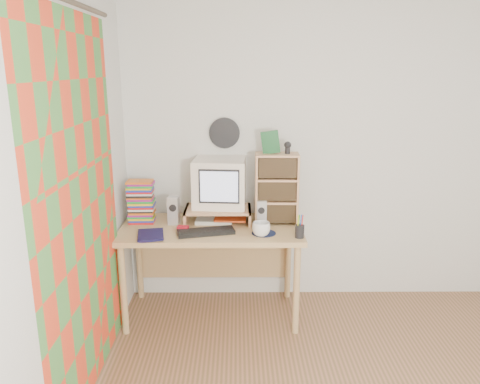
{
  "coord_description": "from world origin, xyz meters",
  "views": [
    {
      "loc": [
        -0.83,
        -2.06,
        1.94
      ],
      "look_at": [
        -0.81,
        1.33,
        1.04
      ],
      "focal_mm": 35.0,
      "sensor_mm": 36.0,
      "label": 1
    }
  ],
  "objects_px": {
    "desk": "(212,240)",
    "diary": "(138,234)",
    "keyboard": "(206,232)",
    "mug": "(261,229)",
    "crt_monitor": "(220,183)",
    "cd_rack": "(277,189)",
    "dvd_stack": "(142,205)"
  },
  "relations": [
    {
      "from": "keyboard",
      "to": "dvd_stack",
      "type": "xyz_separation_m",
      "value": [
        -0.52,
        0.27,
        0.13
      ]
    },
    {
      "from": "desk",
      "to": "diary",
      "type": "relative_size",
      "value": 6.18
    },
    {
      "from": "keyboard",
      "to": "desk",
      "type": "bearing_deg",
      "value": 68.92
    },
    {
      "from": "diary",
      "to": "dvd_stack",
      "type": "bearing_deg",
      "value": 85.51
    },
    {
      "from": "cd_rack",
      "to": "crt_monitor",
      "type": "bearing_deg",
      "value": 174.43
    },
    {
      "from": "crt_monitor",
      "to": "dvd_stack",
      "type": "height_order",
      "value": "crt_monitor"
    },
    {
      "from": "crt_monitor",
      "to": "cd_rack",
      "type": "distance_m",
      "value": 0.45
    },
    {
      "from": "dvd_stack",
      "to": "diary",
      "type": "distance_m",
      "value": 0.36
    },
    {
      "from": "crt_monitor",
      "to": "diary",
      "type": "xyz_separation_m",
      "value": [
        -0.59,
        -0.38,
        -0.29
      ]
    },
    {
      "from": "desk",
      "to": "diary",
      "type": "bearing_deg",
      "value": -150.31
    },
    {
      "from": "cd_rack",
      "to": "mug",
      "type": "xyz_separation_m",
      "value": [
        -0.13,
        -0.31,
        -0.23
      ]
    },
    {
      "from": "keyboard",
      "to": "diary",
      "type": "xyz_separation_m",
      "value": [
        -0.49,
        -0.07,
        0.01
      ]
    },
    {
      "from": "keyboard",
      "to": "mug",
      "type": "relative_size",
      "value": 3.18
    },
    {
      "from": "keyboard",
      "to": "diary",
      "type": "bearing_deg",
      "value": 175.12
    },
    {
      "from": "keyboard",
      "to": "mug",
      "type": "distance_m",
      "value": 0.41
    },
    {
      "from": "crt_monitor",
      "to": "mug",
      "type": "height_order",
      "value": "crt_monitor"
    },
    {
      "from": "crt_monitor",
      "to": "dvd_stack",
      "type": "relative_size",
      "value": 1.43
    },
    {
      "from": "crt_monitor",
      "to": "diary",
      "type": "bearing_deg",
      "value": -141.91
    },
    {
      "from": "dvd_stack",
      "to": "crt_monitor",
      "type": "bearing_deg",
      "value": 2.72
    },
    {
      "from": "dvd_stack",
      "to": "mug",
      "type": "relative_size",
      "value": 2.11
    },
    {
      "from": "desk",
      "to": "cd_rack",
      "type": "distance_m",
      "value": 0.66
    },
    {
      "from": "keyboard",
      "to": "diary",
      "type": "distance_m",
      "value": 0.5
    },
    {
      "from": "dvd_stack",
      "to": "diary",
      "type": "height_order",
      "value": "dvd_stack"
    },
    {
      "from": "desk",
      "to": "diary",
      "type": "height_order",
      "value": "diary"
    },
    {
      "from": "cd_rack",
      "to": "diary",
      "type": "xyz_separation_m",
      "value": [
        -1.03,
        -0.33,
        -0.26
      ]
    },
    {
      "from": "desk",
      "to": "cd_rack",
      "type": "bearing_deg",
      "value": 3.67
    },
    {
      "from": "dvd_stack",
      "to": "cd_rack",
      "type": "xyz_separation_m",
      "value": [
        1.07,
        -0.01,
        0.14
      ]
    },
    {
      "from": "dvd_stack",
      "to": "diary",
      "type": "bearing_deg",
      "value": -85.54
    },
    {
      "from": "desk",
      "to": "crt_monitor",
      "type": "xyz_separation_m",
      "value": [
        0.06,
        0.09,
        0.44
      ]
    },
    {
      "from": "dvd_stack",
      "to": "cd_rack",
      "type": "relative_size",
      "value": 0.5
    },
    {
      "from": "desk",
      "to": "mug",
      "type": "xyz_separation_m",
      "value": [
        0.38,
        -0.27,
        0.19
      ]
    },
    {
      "from": "keyboard",
      "to": "dvd_stack",
      "type": "distance_m",
      "value": 0.6
    }
  ]
}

